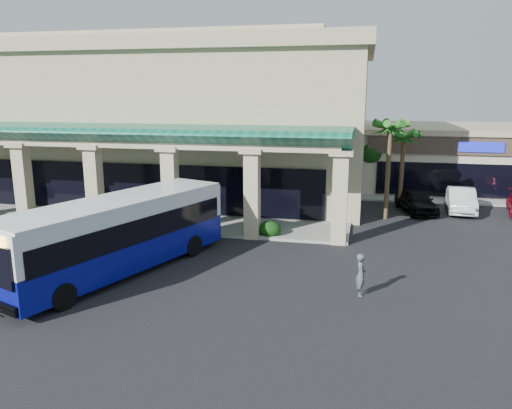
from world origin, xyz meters
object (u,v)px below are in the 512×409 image
(transit_bus, at_px, (119,236))
(pedestrian, at_px, (361,275))
(car_silver, at_px, (416,201))
(car_white, at_px, (461,200))

(transit_bus, bearing_deg, pedestrian, 18.26)
(car_silver, bearing_deg, car_white, 0.55)
(pedestrian, xyz_separation_m, car_silver, (3.26, 14.47, -0.07))
(pedestrian, bearing_deg, car_white, -24.79)
(pedestrian, distance_m, car_silver, 14.83)
(transit_bus, distance_m, car_silver, 19.42)
(pedestrian, distance_m, car_white, 16.43)
(transit_bus, xyz_separation_m, car_white, (16.12, 14.92, -0.83))
(pedestrian, xyz_separation_m, car_white, (6.09, 15.26, -0.05))
(transit_bus, relative_size, car_silver, 2.62)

